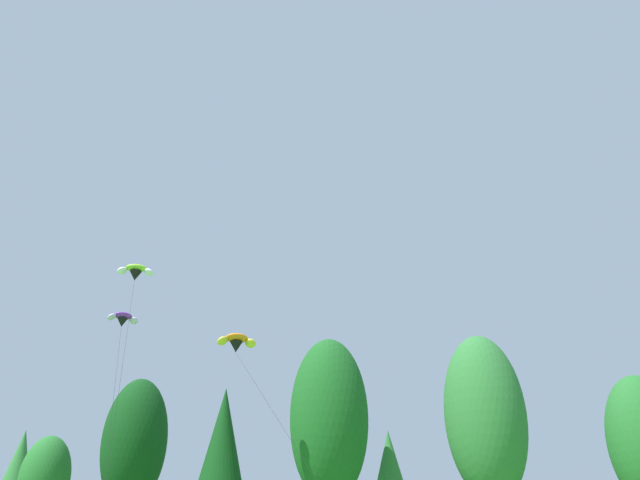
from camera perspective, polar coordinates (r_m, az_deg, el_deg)
The scene contains 10 objects.
treeline_tree_a at distance 70.10m, azimuth -27.07°, elevation -19.19°, with size 3.95×3.95×10.70m.
treeline_tree_b at distance 60.79m, azimuth -24.97°, elevation -20.10°, with size 4.28×4.28×9.19m.
treeline_tree_c at distance 56.97m, azimuth -17.39°, elevation -18.06°, with size 5.57×5.57×13.95m.
treeline_tree_d at distance 51.95m, azimuth -9.36°, elevation -18.91°, with size 4.35×4.35×12.49m.
treeline_tree_e at distance 47.03m, azimuth 0.88°, elevation -16.71°, with size 5.96×5.96×15.42m.
treeline_tree_f at distance 51.01m, azimuth 6.73°, elevation -21.43°, with size 3.58×3.58×8.98m.
treeline_tree_g at distance 47.37m, azimuth 15.57°, elevation -15.97°, with size 5.94×5.94×15.32m.
parafoil_kite_high_purple at distance 46.98m, azimuth -18.44°, elevation -7.22°, with size 14.25×17.27×14.81m.
parafoil_kite_mid_orange at distance 43.62m, azimuth -8.03°, elevation -9.71°, with size 14.57×15.88×13.37m.
parafoil_kite_far_lime_white at distance 47.85m, azimuth -17.31°, elevation -2.96°, with size 14.10×17.10×18.64m.
Camera 1 is at (9.36, 2.37, 2.24)m, focal length 33.29 mm.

